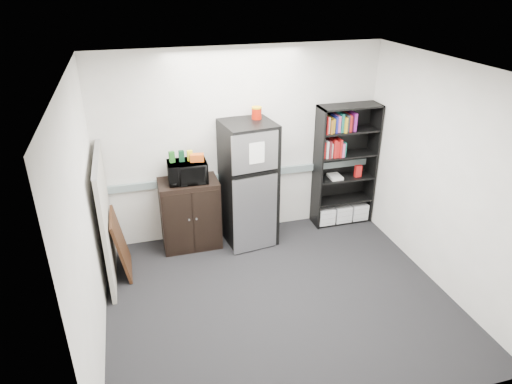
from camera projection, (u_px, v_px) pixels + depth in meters
floor at (279, 299)px, 5.47m from camera, size 4.00×4.00×0.00m
wall_back at (242, 145)px, 6.40m from camera, size 4.00×0.02×2.70m
wall_right at (443, 178)px, 5.37m from camera, size 0.02×3.50×2.70m
wall_left at (86, 224)px, 4.39m from camera, size 0.02×3.50×2.70m
ceiling at (286, 70)px, 4.29m from camera, size 4.00×3.50×0.02m
electrical_raceway at (243, 175)px, 6.57m from camera, size 3.92×0.05×0.10m
wall_note at (217, 133)px, 6.22m from camera, size 0.14×0.00×0.10m
bookshelf at (345, 167)px, 6.80m from camera, size 0.90×0.34×1.85m
cubicle_partition at (106, 218)px, 5.59m from camera, size 0.06×1.30×1.62m
cabinet at (190, 214)px, 6.35m from camera, size 0.80×0.53×1.00m
microwave at (187, 172)px, 6.06m from camera, size 0.52×0.36×0.29m
snack_box_a at (172, 157)px, 5.95m from camera, size 0.08×0.06×0.15m
snack_box_b at (181, 156)px, 5.98m from camera, size 0.07×0.05×0.15m
snack_box_c at (190, 156)px, 6.01m from camera, size 0.07×0.05×0.14m
snack_bag at (197, 158)px, 5.99m from camera, size 0.19×0.13×0.10m
refrigerator at (249, 184)px, 6.32m from camera, size 0.75×0.77×1.77m
coffee_can at (257, 112)px, 6.04m from camera, size 0.14×0.14×0.18m
framed_poster at (121, 244)px, 5.80m from camera, size 0.18×0.65×0.83m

